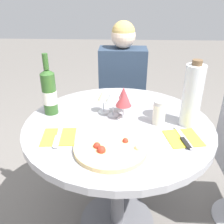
{
  "coord_description": "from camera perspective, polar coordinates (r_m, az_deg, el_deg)",
  "views": [
    {
      "loc": [
        0.02,
        -1.11,
        1.36
      ],
      "look_at": [
        -0.03,
        -0.08,
        0.83
      ],
      "focal_mm": 40.0,
      "sensor_mm": 36.0,
      "label": 1
    }
  ],
  "objects": [
    {
      "name": "pizza_large",
      "position": [
        1.06,
        -0.3,
        -8.18
      ],
      "size": [
        0.31,
        0.31,
        0.05
      ],
      "color": "#E5C17F",
      "rests_on": "dining_table"
    },
    {
      "name": "chair_behind_diner",
      "position": [
        2.13,
        2.27,
        0.51
      ],
      "size": [
        0.38,
        0.38,
        0.84
      ],
      "rotation": [
        0.0,
        0.0,
        3.14
      ],
      "color": "#ADADB2",
      "rests_on": "ground_plane"
    },
    {
      "name": "wine_glass_center",
      "position": [
        1.29,
        0.27,
        3.6
      ],
      "size": [
        0.08,
        0.08,
        0.15
      ],
      "color": "silver",
      "rests_on": "dining_table"
    },
    {
      "name": "wine_glass_back_left",
      "position": [
        1.33,
        -1.97,
        3.77
      ],
      "size": [
        0.06,
        0.06,
        0.13
      ],
      "color": "silver",
      "rests_on": "dining_table"
    },
    {
      "name": "seated_diner",
      "position": [
        1.97,
        2.28,
        1.36
      ],
      "size": [
        0.36,
        0.41,
        1.14
      ],
      "rotation": [
        0.0,
        0.0,
        3.14
      ],
      "color": "#28384C",
      "rests_on": "ground_plane"
    },
    {
      "name": "wine_glass_back_right",
      "position": [
        1.33,
        2.65,
        3.86
      ],
      "size": [
        0.07,
        0.07,
        0.15
      ],
      "color": "silver",
      "rests_on": "dining_table"
    },
    {
      "name": "sugar_shaker",
      "position": [
        1.26,
        10.69,
        -0.05
      ],
      "size": [
        0.06,
        0.06,
        0.12
      ],
      "color": "silver",
      "rests_on": "dining_table"
    },
    {
      "name": "ground_plane",
      "position": [
        1.75,
        1.15,
        -23.81
      ],
      "size": [
        12.0,
        12.0,
        0.0
      ],
      "primitive_type": "plane",
      "color": "slate",
      "rests_on": "ground"
    },
    {
      "name": "wine_glass_front_right",
      "position": [
        1.25,
        2.64,
        2.82
      ],
      "size": [
        0.08,
        0.08,
        0.15
      ],
      "color": "silver",
      "rests_on": "dining_table"
    },
    {
      "name": "place_setting_right",
      "position": [
        1.18,
        16.0,
        -5.78
      ],
      "size": [
        0.18,
        0.19,
        0.01
      ],
      "color": "yellow",
      "rests_on": "dining_table"
    },
    {
      "name": "dining_table",
      "position": [
        1.34,
        1.39,
        -7.63
      ],
      "size": [
        0.95,
        0.95,
        0.73
      ],
      "color": "slate",
      "rests_on": "ground_plane"
    },
    {
      "name": "tall_carafe",
      "position": [
        1.25,
        17.85,
        3.59
      ],
      "size": [
        0.09,
        0.09,
        0.33
      ],
      "color": "silver",
      "rests_on": "dining_table"
    },
    {
      "name": "wine_bottle",
      "position": [
        1.35,
        -14.17,
        4.49
      ],
      "size": [
        0.08,
        0.08,
        0.33
      ],
      "color": "#2D5623",
      "rests_on": "dining_table"
    },
    {
      "name": "place_setting_left",
      "position": [
        1.17,
        -12.11,
        -5.59
      ],
      "size": [
        0.16,
        0.19,
        0.01
      ],
      "color": "yellow",
      "rests_on": "dining_table"
    }
  ]
}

